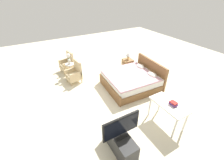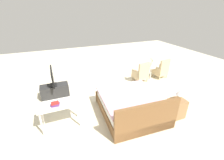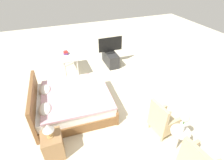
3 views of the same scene
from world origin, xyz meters
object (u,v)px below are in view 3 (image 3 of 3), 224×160
Objects in this scene: tv_flatscreen at (110,45)px; book_stack at (66,53)px; armchair_by_window_right at (162,121)px; nightstand at (53,145)px; table_lamp at (48,129)px; bed at (72,102)px; side_table at (178,138)px; vanity_desk at (69,57)px; flower_vase at (184,121)px; tv_stand at (110,58)px.

tv_flatscreen is 1.67m from book_stack.
armchair_by_window_right is 2.47m from nightstand.
armchair_by_window_right is 1.00× the size of tv_flatscreen.
armchair_by_window_right is at bearing -96.79° from table_lamp.
tv_flatscreen is at bearing -41.78° from bed.
armchair_by_window_right is 1.52× the size of side_table.
table_lamp is at bearing 166.02° from book_stack.
vanity_desk is 4.29× the size of book_stack.
flower_vase is 0.82× the size of nightstand.
armchair_by_window_right is 3.80× the size of book_stack.
bed is 1.98× the size of vanity_desk.
book_stack is at bearing 40.00° from vanity_desk.
armchair_by_window_right is 0.88× the size of vanity_desk.
bed is 2.24× the size of armchair_by_window_right.
table_lamp is 3.40m from book_stack.
tv_flatscreen is at bearing -37.10° from nightstand.
armchair_by_window_right is at bearing -128.64° from bed.
bed is at bearing -27.15° from table_lamp.
tv_flatscreen reaches higher than nightstand.
tv_flatscreen is (3.29, -2.49, 0.02)m from table_lamp.
nightstand is 3.43m from book_stack.
book_stack is at bearing -5.77° from bed.
tv_stand is 1.65m from vanity_desk.
flower_vase is (-0.53, -0.03, 0.52)m from armchair_by_window_right.
side_table is (-2.01, -1.87, 0.08)m from bed.
bed is at bearing 174.23° from book_stack.
tv_stand is at bearing -90.22° from book_stack.
table_lamp is (0.00, 0.00, 0.51)m from nightstand.
side_table is at bearing -158.51° from vanity_desk.
flower_vase reaches higher than nightstand.
nightstand is 0.64× the size of tv_flatscreen.
book_stack reaches higher than vanity_desk.
tv_flatscreen is at bearing -0.18° from side_table.
tv_flatscreen is 1.62m from vanity_desk.
tv_stand is at bearing -37.12° from nightstand.
bed is 2.18m from book_stack.
flower_vase is 4.12m from tv_flatscreen.
vanity_desk is at bearing -15.36° from table_lamp.
tv_stand is 1.75m from book_stack.
nightstand is 1.77× the size of table_lamp.
bed is 3.42× the size of side_table.
bed is 2.75m from side_table.
tv_stand is (4.11, -0.01, -0.65)m from flower_vase.
armchair_by_window_right is at bearing 2.69° from flower_vase.
table_lamp is at bearing 142.87° from tv_stand.
flower_vase is at bearing -108.45° from table_lamp.
table_lamp is at bearing 71.55° from side_table.
side_table is at bearing -108.45° from table_lamp.
bed reaches higher than tv_stand.
flower_vase is 4.44m from book_stack.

